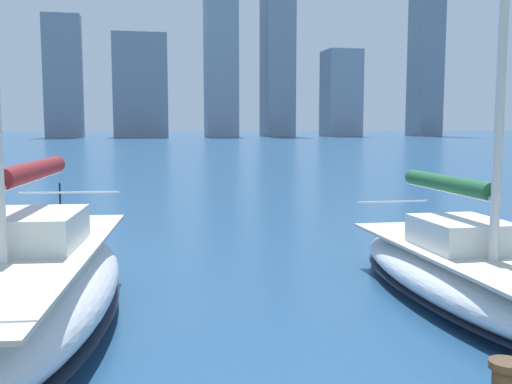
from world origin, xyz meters
name	(u,v)px	position (x,y,z in m)	size (l,w,h in m)	color
city_skyline	(180,64)	(-11.18, -160.49, 19.46)	(169.21, 20.78, 52.29)	gray
sailboat_forest	(472,273)	(-3.97, -6.89, 0.60)	(2.54, 8.06, 10.43)	silver
sailboat_maroon	(19,292)	(3.83, -6.73, 0.74)	(3.76, 8.98, 9.51)	white
channel_buoy	(61,214)	(4.40, -17.59, 0.36)	(0.70, 0.70, 1.40)	red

